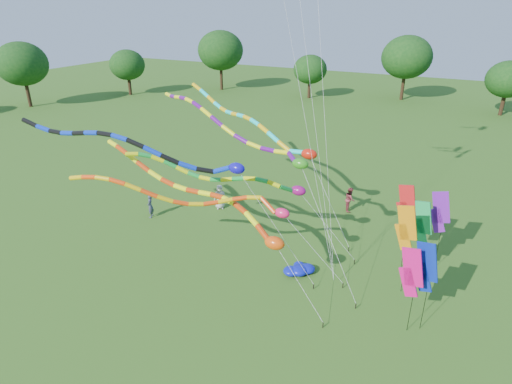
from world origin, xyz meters
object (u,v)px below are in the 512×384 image
at_px(blue_nylon_heap, 297,269).
at_px(person_b, 150,206).
at_px(tube_kite_orange, 203,199).
at_px(person_a, 220,197).
at_px(tube_kite_red, 205,198).
at_px(person_c, 350,199).

height_order(blue_nylon_heap, person_b, person_b).
bearing_deg(tube_kite_orange, person_a, 95.19).
height_order(tube_kite_red, tube_kite_orange, tube_kite_orange).
xyz_separation_m(blue_nylon_heap, person_c, (0.43, 8.92, 0.65)).
height_order(tube_kite_red, person_a, tube_kite_red).
bearing_deg(person_a, person_b, -171.67).
xyz_separation_m(person_a, person_c, (8.50, 3.89, -0.02)).
relative_size(person_a, person_b, 1.07).
bearing_deg(tube_kite_red, person_c, 78.06).
distance_m(tube_kite_red, person_c, 12.13).
bearing_deg(person_a, tube_kite_red, -99.06).
bearing_deg(tube_kite_orange, tube_kite_red, 99.30).
height_order(blue_nylon_heap, person_a, person_a).
distance_m(tube_kite_orange, person_a, 9.81).
bearing_deg(person_a, person_c, -10.60).
relative_size(tube_kite_red, person_b, 9.05).
relative_size(blue_nylon_heap, person_a, 1.01).
bearing_deg(tube_kite_orange, person_c, 47.71).
height_order(blue_nylon_heap, person_c, person_c).
xyz_separation_m(tube_kite_red, blue_nylon_heap, (4.86, 1.51, -3.89)).
relative_size(tube_kite_orange, person_b, 7.32).
distance_m(tube_kite_orange, person_b, 9.79).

